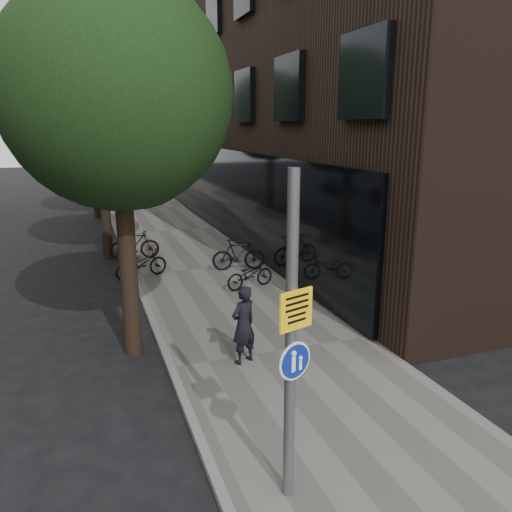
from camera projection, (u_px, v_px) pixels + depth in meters
name	position (u px, v px, depth m)	size (l,w,h in m)	color
ground	(345.00, 452.00, 7.44)	(120.00, 120.00, 0.00)	black
sidewalk	(203.00, 270.00, 16.62)	(4.50, 60.00, 0.12)	#64615C
curb_edge	(134.00, 277.00, 15.90)	(0.15, 60.00, 0.13)	slate
building_right_dark_brick	(292.00, 47.00, 27.98)	(12.00, 40.00, 18.00)	black
street_tree_near	(121.00, 105.00, 9.56)	(4.40, 4.40, 7.50)	black
street_tree_mid	(100.00, 114.00, 17.32)	(5.00, 5.00, 7.80)	black
street_tree_far	(92.00, 118.00, 25.53)	(5.00, 5.00, 7.80)	black
signpost	(291.00, 343.00, 5.91)	(0.47, 0.18, 4.16)	#595B5E
pedestrian	(243.00, 325.00, 9.82)	(0.58, 0.38, 1.60)	black
parked_bike_facade_near	(250.00, 275.00, 14.52)	(0.54, 1.54, 0.81)	black
parked_bike_facade_far	(238.00, 255.00, 16.32)	(0.49, 1.72, 1.04)	black
parked_bike_curb_near	(141.00, 264.00, 15.49)	(0.60, 1.72, 0.91)	black
parked_bike_curb_far	(134.00, 245.00, 17.69)	(0.49, 1.73, 1.04)	black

